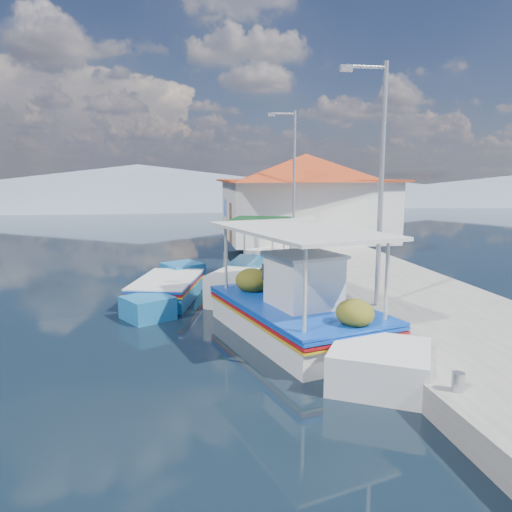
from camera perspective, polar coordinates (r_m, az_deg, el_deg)
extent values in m
plane|color=black|center=(10.26, -6.33, -12.45)|extent=(160.00, 160.00, 0.00)
cube|color=#A9A59E|center=(17.15, 12.58, -2.80)|extent=(5.00, 44.00, 0.50)
cylinder|color=#A5A8AD|center=(8.41, 22.56, -13.44)|extent=(0.20, 0.20, 0.30)
cylinder|color=#A5A8AD|center=(12.68, 10.56, -5.18)|extent=(0.20, 0.20, 0.30)
cylinder|color=#A5A8AD|center=(18.30, 4.17, -0.55)|extent=(0.20, 0.20, 0.30)
cylinder|color=#A5A8AD|center=(24.11, 0.82, 1.88)|extent=(0.20, 0.20, 0.30)
cube|color=white|center=(11.84, 4.66, -8.15)|extent=(3.66, 5.31, 1.06)
cube|color=white|center=(14.88, 5.02, -3.96)|extent=(2.40, 2.40, 1.17)
cube|color=white|center=(8.94, 4.09, -14.14)|extent=(2.33, 2.33, 1.00)
cube|color=#0D42B5|center=(11.70, 4.69, -5.87)|extent=(3.77, 5.46, 0.07)
cube|color=#9D0D12|center=(11.72, 4.69, -6.29)|extent=(3.77, 5.46, 0.06)
cube|color=gold|center=(11.75, 4.68, -6.65)|extent=(3.77, 5.46, 0.04)
cube|color=#0D42B5|center=(11.68, 4.70, -5.50)|extent=(3.78, 5.42, 0.06)
cube|color=brown|center=(11.69, 4.70, -5.66)|extent=(3.44, 5.16, 0.06)
cube|color=white|center=(11.22, 4.69, -3.09)|extent=(1.69, 1.75, 1.22)
cube|color=silver|center=(11.10, 4.74, 0.11)|extent=(1.83, 1.89, 0.07)
cylinder|color=beige|center=(13.54, 0.84, 0.30)|extent=(0.08, 0.08, 1.78)
cylinder|color=beige|center=(13.50, 9.14, 0.16)|extent=(0.08, 0.08, 1.78)
cylinder|color=beige|center=(9.59, -1.43, -3.52)|extent=(0.08, 0.08, 1.78)
cylinder|color=beige|center=(9.53, 10.33, -3.75)|extent=(0.08, 0.08, 1.78)
cube|color=silver|center=(11.36, 4.82, 3.04)|extent=(3.77, 5.34, 0.08)
ellipsoid|color=#515316|center=(13.15, 2.96, -2.53)|extent=(0.84, 0.93, 0.63)
ellipsoid|color=#515316|center=(13.68, 6.35, -2.31)|extent=(0.71, 0.78, 0.53)
ellipsoid|color=#515316|center=(9.68, 5.72, -7.14)|extent=(0.76, 0.83, 0.57)
sphere|color=#FF6208|center=(12.18, 10.07, -1.14)|extent=(0.44, 0.44, 0.44)
cube|color=white|center=(17.44, 0.14, -2.49)|extent=(3.04, 4.04, 0.92)
cube|color=white|center=(19.52, -3.34, -0.87)|extent=(1.85, 1.85, 1.02)
cube|color=white|center=(15.49, 4.40, -4.04)|extent=(1.80, 1.80, 0.87)
cube|color=#0D42B5|center=(17.36, 0.14, -1.12)|extent=(3.13, 4.16, 0.06)
cube|color=#9D0D12|center=(17.37, 0.14, -1.37)|extent=(3.13, 4.16, 0.05)
cube|color=gold|center=(17.39, 0.14, -1.59)|extent=(3.13, 4.16, 0.04)
cube|color=#1B68A6|center=(17.35, 0.14, -0.90)|extent=(3.13, 4.13, 0.05)
cube|color=brown|center=(17.35, 0.14, -0.99)|extent=(2.87, 3.92, 0.05)
cylinder|color=beige|center=(18.21, -4.32, 1.94)|extent=(0.07, 0.07, 1.55)
cylinder|color=beige|center=(18.91, -0.06, 2.25)|extent=(0.07, 0.07, 1.55)
cylinder|color=beige|center=(15.55, 0.39, 0.68)|extent=(0.07, 0.07, 1.55)
cylinder|color=beige|center=(16.36, 5.10, 1.08)|extent=(0.07, 0.07, 1.55)
cube|color=#0C3C17|center=(17.14, 0.14, 4.10)|extent=(3.13, 4.07, 0.07)
cube|color=#1B68A6|center=(15.34, -10.32, -4.35)|extent=(2.35, 3.41, 0.87)
cube|color=#1B68A6|center=(17.30, -11.93, -2.47)|extent=(1.62, 1.62, 0.96)
cube|color=#1B68A6|center=(13.45, -8.32, -6.26)|extent=(1.57, 1.57, 0.82)
cube|color=#0D42B5|center=(15.26, -10.37, -2.89)|extent=(2.42, 3.52, 0.05)
cube|color=#9D0D12|center=(15.27, -10.36, -3.16)|extent=(2.42, 3.52, 0.05)
cube|color=gold|center=(15.28, -10.35, -3.39)|extent=(2.42, 3.52, 0.04)
cube|color=white|center=(15.24, -10.37, -2.65)|extent=(2.43, 3.49, 0.05)
cube|color=brown|center=(15.25, -10.37, -2.75)|extent=(2.21, 3.32, 0.05)
cube|color=silver|center=(25.47, 5.77, 5.29)|extent=(8.00, 6.00, 3.00)
cube|color=#A73C17|center=(25.41, 5.83, 8.78)|extent=(8.64, 6.48, 0.10)
pyramid|color=#A73C17|center=(25.41, 5.85, 10.25)|extent=(10.49, 10.49, 1.40)
cube|color=brown|center=(23.78, -2.93, 3.83)|extent=(0.06, 1.00, 2.00)
cube|color=#0D42B5|center=(26.21, -3.57, 5.66)|extent=(0.06, 1.20, 0.90)
cylinder|color=#A5A8AD|center=(12.59, 14.42, 7.70)|extent=(0.12, 0.12, 6.00)
cylinder|color=#A5A8AD|center=(12.65, 12.76, 20.77)|extent=(1.00, 0.08, 0.08)
cube|color=#A5A8AD|center=(12.46, 10.47, 20.78)|extent=(0.30, 0.14, 0.14)
cylinder|color=#A5A8AD|center=(21.14, 4.47, 8.55)|extent=(0.12, 0.12, 6.00)
cylinder|color=#A5A8AD|center=(21.17, 3.20, 16.29)|extent=(1.00, 0.08, 0.08)
cube|color=#A5A8AD|center=(21.06, 1.82, 16.20)|extent=(0.30, 0.14, 0.14)
cone|color=gray|center=(65.69, -13.54, 7.98)|extent=(96.00, 96.00, 5.50)
cone|color=gray|center=(70.33, 11.89, 7.42)|extent=(76.80, 76.80, 3.80)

